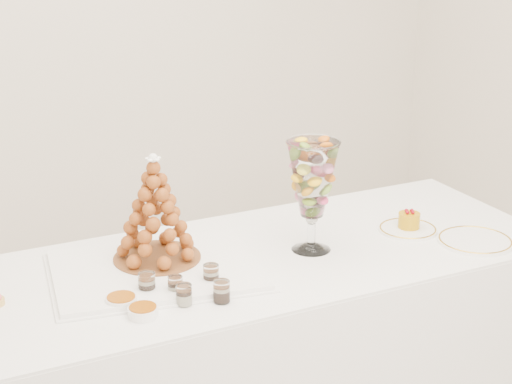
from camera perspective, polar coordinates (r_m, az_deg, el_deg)
buffet_table at (r=3.08m, az=0.56°, el=-10.77°), size 2.06×0.92×0.77m
lace_tray at (r=2.78m, az=-6.71°, el=-5.21°), size 0.74×0.61×0.02m
macaron_vase at (r=2.86m, az=3.79°, el=0.76°), size 0.18×0.18×0.38m
cake_plate at (r=3.15m, az=10.08°, el=-2.47°), size 0.21×0.21×0.01m
spare_plate at (r=3.10m, az=14.39°, el=-3.18°), size 0.26×0.26×0.01m
verrine_a at (r=2.64m, az=-7.29°, el=-6.09°), size 0.06×0.06×0.07m
verrine_b at (r=2.62m, az=-5.40°, el=-6.26°), size 0.05×0.05×0.06m
verrine_c at (r=2.68m, az=-3.02°, el=-5.54°), size 0.06×0.06×0.07m
verrine_d at (r=2.56m, az=-4.83°, el=-6.85°), size 0.06×0.06×0.07m
verrine_e at (r=2.57m, az=-2.31°, el=-6.65°), size 0.05×0.05×0.07m
ramekin_back at (r=2.58m, az=-8.97°, el=-7.24°), size 0.09×0.09×0.03m
ramekin_front at (r=2.52m, az=-7.55°, el=-7.92°), size 0.09×0.09×0.03m
croquembouche at (r=2.77m, az=-6.74°, el=-1.11°), size 0.29×0.29×0.36m
mousse_cake at (r=3.14m, az=10.17°, el=-1.85°), size 0.08×0.08×0.07m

